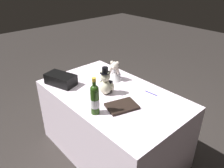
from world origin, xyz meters
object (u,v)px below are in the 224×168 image
signing_pen (152,93)px  gift_case_black (61,79)px  guestbook (122,106)px  teddy_bear_groom (106,84)px  teddy_bear_bride (115,71)px  champagne_bottle (95,99)px

signing_pen → gift_case_black: gift_case_black is taller
gift_case_black → guestbook: (0.74, 0.18, -0.04)m
teddy_bear_groom → signing_pen: (0.31, 0.32, -0.10)m
teddy_bear_bride → champagne_bottle: champagne_bottle is taller
champagne_bottle → gift_case_black: bearing=175.6°
teddy_bear_bride → signing_pen: (0.47, 0.06, -0.09)m
teddy_bear_groom → guestbook: bearing=-11.2°
teddy_bear_groom → teddy_bear_bride: 0.31m
signing_pen → guestbook: guestbook is taller
teddy_bear_groom → gift_case_black: 0.52m
gift_case_black → guestbook: 0.76m
champagne_bottle → guestbook: bearing=68.5°
champagne_bottle → guestbook: size_ratio=1.25×
guestbook → teddy_bear_groom: bearing=-174.7°
champagne_bottle → signing_pen: (0.12, 0.61, -0.14)m
teddy_bear_groom → champagne_bottle: size_ratio=0.84×
teddy_bear_bride → gift_case_black: bearing=-121.1°
teddy_bear_groom → gift_case_black: (-0.46, -0.23, -0.05)m
teddy_bear_groom → guestbook: 0.30m
champagne_bottle → guestbook: champagne_bottle is taller
gift_case_black → teddy_bear_bride: bearing=58.9°
signing_pen → teddy_bear_groom: bearing=-134.1°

